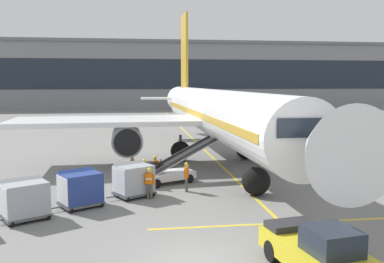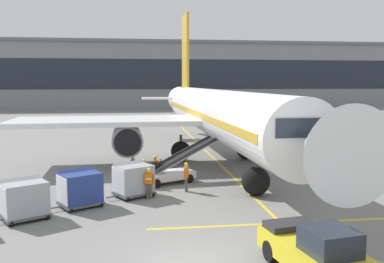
# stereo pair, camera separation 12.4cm
# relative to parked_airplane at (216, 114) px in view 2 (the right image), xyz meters

# --- Properties ---
(parked_airplane) EXTENTS (31.49, 41.01, 14.13)m
(parked_airplane) POSITION_rel_parked_airplane_xyz_m (0.00, 0.00, 0.00)
(parked_airplane) COLOR white
(parked_airplane) RESTS_ON ground
(belt_loader) EXTENTS (5.42, 3.43, 2.79)m
(belt_loader) POSITION_rel_parked_airplane_xyz_m (-4.20, -6.45, -3.03)
(belt_loader) COLOR silver
(belt_loader) RESTS_ON ground
(baggage_cart_lead) EXTENTS (2.76, 2.38, 1.91)m
(baggage_cart_lead) POSITION_rel_parked_airplane_xyz_m (-6.57, -9.44, -2.86)
(baggage_cart_lead) COLOR #515156
(baggage_cart_lead) RESTS_ON ground
(baggage_cart_second) EXTENTS (2.76, 2.38, 1.91)m
(baggage_cart_second) POSITION_rel_parked_airplane_xyz_m (-9.28, -11.09, -2.86)
(baggage_cart_second) COLOR #515156
(baggage_cart_second) RESTS_ON ground
(baggage_cart_third) EXTENTS (2.76, 2.38, 1.91)m
(baggage_cart_third) POSITION_rel_parked_airplane_xyz_m (-11.60, -12.78, -2.86)
(baggage_cart_third) COLOR #515156
(baggage_cart_third) RESTS_ON ground
(pushback_tug) EXTENTS (2.79, 4.68, 1.83)m
(pushback_tug) POSITION_rel_parked_airplane_xyz_m (-0.51, -20.09, -3.04)
(pushback_tug) COLOR gold
(pushback_tug) RESTS_ON ground
(ground_crew_by_loader) EXTENTS (0.32, 0.56, 1.74)m
(ground_crew_by_loader) POSITION_rel_parked_airplane_xyz_m (-3.49, -8.84, -2.86)
(ground_crew_by_loader) COLOR #514C42
(ground_crew_by_loader) RESTS_ON ground
(ground_crew_by_carts) EXTENTS (0.57, 0.29, 1.74)m
(ground_crew_by_carts) POSITION_rel_parked_airplane_xyz_m (-5.19, -6.33, -2.86)
(ground_crew_by_carts) COLOR black
(ground_crew_by_carts) RESTS_ON ground
(ground_crew_marshaller) EXTENTS (0.55, 0.34, 1.74)m
(ground_crew_marshaller) POSITION_rel_parked_airplane_xyz_m (-5.69, -10.12, -2.86)
(ground_crew_marshaller) COLOR #514C42
(ground_crew_marshaller) RESTS_ON ground
(ground_crew_wingwalker) EXTENTS (0.56, 0.33, 1.74)m
(ground_crew_wingwalker) POSITION_rel_parked_airplane_xyz_m (-5.90, -7.40, -2.86)
(ground_crew_wingwalker) COLOR black
(ground_crew_wingwalker) RESTS_ON ground
(safety_cone_engine_keepout) EXTENTS (0.57, 0.57, 0.65)m
(safety_cone_engine_keepout) POSITION_rel_parked_airplane_xyz_m (-6.05, -1.83, -3.54)
(safety_cone_engine_keepout) COLOR black
(safety_cone_engine_keepout) RESTS_ON ground
(safety_cone_wingtip) EXTENTS (0.65, 0.65, 0.73)m
(safety_cone_wingtip) POSITION_rel_parked_airplane_xyz_m (-6.64, -0.01, -3.51)
(safety_cone_wingtip) COLOR black
(safety_cone_wingtip) RESTS_ON ground
(apron_guidance_line_lead_in) EXTENTS (0.20, 110.00, 0.01)m
(apron_guidance_line_lead_in) POSITION_rel_parked_airplane_xyz_m (0.11, -0.72, -3.86)
(apron_guidance_line_lead_in) COLOR yellow
(apron_guidance_line_lead_in) RESTS_ON ground
(apron_guidance_line_stop_bar) EXTENTS (12.00, 0.20, 0.01)m
(apron_guidance_line_stop_bar) POSITION_rel_parked_airplane_xyz_m (0.02, -14.98, -3.86)
(apron_guidance_line_stop_bar) COLOR yellow
(apron_guidance_line_stop_bar) RESTS_ON ground
(terminal_building) EXTENTS (118.33, 16.48, 16.43)m
(terminal_building) POSITION_rel_parked_airplane_xyz_m (2.02, 76.36, 4.30)
(terminal_building) COLOR gray
(terminal_building) RESTS_ON ground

